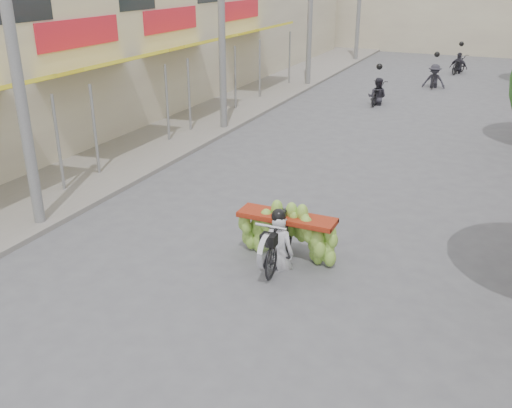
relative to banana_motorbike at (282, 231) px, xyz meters
name	(u,v)px	position (x,y,z in m)	size (l,w,h in m)	color
ground	(178,369)	(-0.17, -3.60, -0.68)	(120.00, 120.00, 0.00)	#55555A
sidewalk_left	(223,107)	(-7.17, 11.40, -0.62)	(4.00, 60.00, 0.12)	gray
shophouse_row_left	(101,30)	(-12.15, 10.38, 2.32)	(9.77, 40.00, 6.00)	#C0B698
utility_pole_near	(12,40)	(-5.57, -0.60, 3.34)	(0.60, 0.24, 8.00)	slate
utility_pole_mid	(221,11)	(-5.57, 8.40, 3.34)	(0.60, 0.24, 8.00)	slate
banana_motorbike	(282,231)	(0.00, 0.00, 0.00)	(2.20, 1.90, 2.04)	black
bg_motorbike_a	(378,87)	(-1.54, 14.71, 0.06)	(0.80, 1.64, 1.95)	black
bg_motorbike_b	(435,69)	(0.13, 19.41, 0.20)	(1.07, 1.52, 1.95)	black
bg_motorbike_c	(459,59)	(0.76, 24.12, 0.10)	(1.07, 1.82, 1.95)	black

